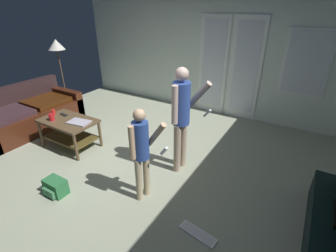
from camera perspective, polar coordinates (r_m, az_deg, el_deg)
The scene contains 14 objects.
ground_plane at distance 4.06m, azimuth -9.26°, elevation -8.23°, with size 6.34×5.46×0.02m, color #969D84.
wall_back_with_doors at distance 5.69m, azimuth 8.71°, elevation 16.64°, with size 6.34×0.09×2.73m.
leather_couch at distance 5.64m, azimuth -29.86°, elevation 2.21°, with size 0.95×1.95×0.84m.
coffee_table at distance 4.56m, azimuth -22.04°, elevation -0.25°, with size 0.97×0.60×0.51m.
tv_stand at distance 3.23m, azimuth 33.77°, elevation -19.34°, with size 0.44×1.51×0.38m.
person_adult at distance 3.40m, azimuth 3.18°, elevation 3.19°, with size 0.51×0.42×1.56m.
person_child at distance 2.94m, azimuth -6.18°, elevation -5.14°, with size 0.42×0.34×1.25m.
floor_lamp at distance 6.24m, azimuth -24.43°, elevation 16.02°, with size 0.36×0.36×1.58m.
backpack at distance 3.66m, azimuth -24.75°, elevation -12.77°, with size 0.30×0.23×0.22m.
loose_keyboard at distance 2.97m, azimuth 6.96°, elevation -23.60°, with size 0.45×0.20×0.02m.
laptop_closed at distance 4.32m, azimuth -20.03°, elevation 0.83°, with size 0.35×0.23×0.03m, color #B2AEBE.
cup_near_edge at distance 4.58m, azimuth -25.49°, elevation 1.89°, with size 0.09×0.09×0.11m, color red.
cup_by_laptop at distance 4.80m, azimuth -25.14°, elevation 2.92°, with size 0.07×0.07×0.09m, color red.
tv_remote_black at distance 4.72m, azimuth -23.09°, elevation 2.44°, with size 0.17×0.05×0.02m, color black.
Camera 1 is at (2.25, -2.48, 2.28)m, focal length 26.18 mm.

